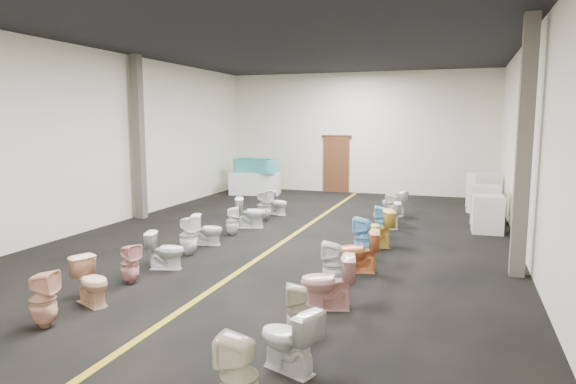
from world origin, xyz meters
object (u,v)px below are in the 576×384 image
object	(u,v)px
appliance_crate_b	(486,204)
toilet_left_8	(251,213)
toilet_right_4	(333,265)
toilet_right_3	(328,282)
toilet_left_6	(208,230)
toilet_left_9	(264,206)
toilet_right_9	(387,215)
appliance_crate_c	(484,200)
toilet_right_6	(363,238)
bathtub	(255,166)
appliance_crate_d	(483,191)
toilet_right_8	(382,222)
toilet_right_1	(288,339)
toilet_right_2	(299,311)
toilet_right_10	(393,208)
toilet_right_7	(374,229)
toilet_left_4	(166,250)
toilet_left_5	(189,235)
toilet_left_7	(232,221)
toilet_right_11	(394,203)
toilet_right_5	(358,251)
toilet_right_0	(239,377)
toilet_left_10	(277,203)
appliance_crate_a	(488,214)
toilet_left_1	(43,299)
toilet_left_3	(130,264)
display_table	(255,183)
toilet_left_2	(92,281)

from	to	relation	value
appliance_crate_b	toilet_left_8	world-z (taller)	appliance_crate_b
toilet_left_8	toilet_right_4	world-z (taller)	toilet_left_8
toilet_right_3	toilet_left_6	bearing A→B (deg)	-144.42
toilet_left_9	toilet_right_9	xyz separation A→B (m)	(3.32, 0.04, -0.08)
appliance_crate_c	toilet_right_6	size ratio (longest dim) A/B	0.99
bathtub	appliance_crate_d	distance (m)	7.95
appliance_crate_c	toilet_right_8	bearing A→B (deg)	-120.34
toilet_right_1	appliance_crate_b	bearing A→B (deg)	-171.97
toilet_right_2	toilet_right_10	bearing A→B (deg)	160.98
toilet_right_7	toilet_left_4	bearing A→B (deg)	-72.73
toilet_left_5	toilet_left_7	xyz separation A→B (m)	(0.07, 1.95, -0.06)
bathtub	toilet_right_11	distance (m)	6.15
toilet_right_6	toilet_right_1	bearing A→B (deg)	3.20
toilet_right_1	toilet_right_3	world-z (taller)	toilet_right_3
toilet_right_8	toilet_right_9	size ratio (longest dim) A/B	1.09
toilet_right_5	toilet_right_9	size ratio (longest dim) A/B	1.11
toilet_right_10	toilet_right_0	bearing A→B (deg)	17.83
toilet_right_0	toilet_right_8	bearing A→B (deg)	176.55
bathtub	toilet_right_2	bearing A→B (deg)	-54.13
toilet_left_10	toilet_right_6	world-z (taller)	toilet_right_6
appliance_crate_a	toilet_left_1	size ratio (longest dim) A/B	1.19
toilet_right_11	toilet_right_5	bearing A→B (deg)	15.68
toilet_left_4	toilet_right_4	xyz separation A→B (m)	(3.19, -0.06, 0.04)
toilet_right_1	toilet_right_6	xyz separation A→B (m)	(-0.09, 4.88, 0.04)
toilet_right_3	toilet_left_3	bearing A→B (deg)	-105.38
toilet_left_1	toilet_left_4	size ratio (longest dim) A/B	1.10
toilet_left_6	toilet_left_9	size ratio (longest dim) A/B	0.80
display_table	toilet_right_1	distance (m)	13.67
appliance_crate_a	toilet_right_3	bearing A→B (deg)	-111.17
toilet_right_1	toilet_right_11	xyz separation A→B (m)	(-0.10, 9.75, -0.00)
toilet_left_2	toilet_right_5	bearing A→B (deg)	-26.55
bathtub	toilet_right_0	bearing A→B (deg)	-57.18
appliance_crate_b	toilet_left_1	bearing A→B (deg)	-121.68
appliance_crate_a	toilet_right_2	world-z (taller)	appliance_crate_a
toilet_left_4	toilet_right_8	size ratio (longest dim) A/B	0.92
toilet_left_7	toilet_left_10	world-z (taller)	toilet_left_7
toilet_left_1	toilet_left_2	distance (m)	0.92
toilet_left_4	toilet_right_11	distance (m)	7.54
toilet_left_8	display_table	bearing A→B (deg)	3.56
appliance_crate_d	appliance_crate_a	bearing A→B (deg)	-90.00
display_table	toilet_right_7	world-z (taller)	toilet_right_7
toilet_left_1	toilet_right_3	world-z (taller)	toilet_right_3
toilet_right_4	toilet_right_0	bearing A→B (deg)	-6.49
bathtub	toilet_left_1	size ratio (longest dim) A/B	2.39
appliance_crate_a	toilet_right_0	distance (m)	9.54
display_table	toilet_left_5	size ratio (longest dim) A/B	2.25
appliance_crate_b	toilet_right_2	bearing A→B (deg)	-106.36
toilet_left_10	toilet_right_1	world-z (taller)	toilet_right_1
toilet_left_3	toilet_right_8	bearing A→B (deg)	-20.78
toilet_right_7	toilet_left_6	bearing A→B (deg)	-97.85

